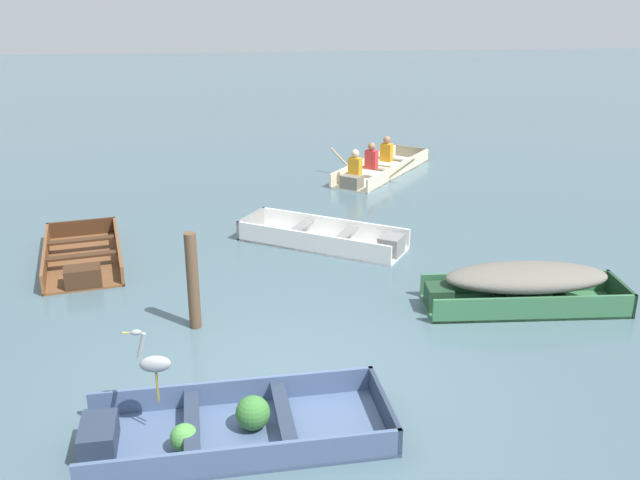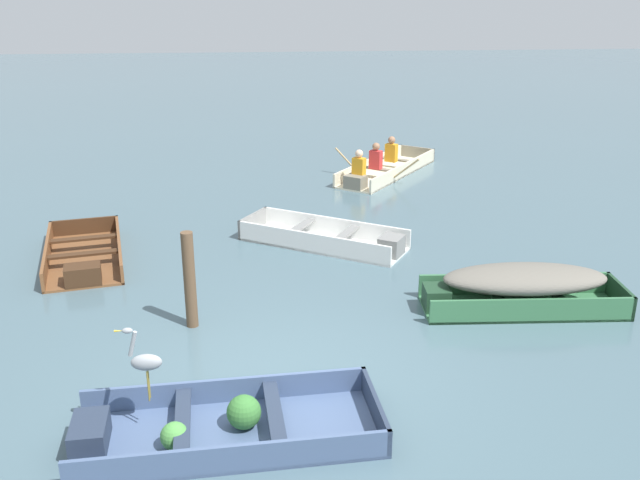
% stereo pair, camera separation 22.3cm
% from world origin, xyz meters
% --- Properties ---
extents(ground_plane, '(80.00, 80.00, 0.00)m').
position_xyz_m(ground_plane, '(0.00, 0.00, 0.00)').
color(ground_plane, '#47606B').
extents(dinghy_slate_blue_foreground, '(3.27, 1.49, 0.41)m').
position_xyz_m(dinghy_slate_blue_foreground, '(-0.66, -0.99, 0.12)').
color(dinghy_slate_blue_foreground, '#475B7F').
rests_on(dinghy_slate_blue_foreground, ground).
extents(skiff_green_near_moored, '(2.95, 1.10, 0.67)m').
position_xyz_m(skiff_green_near_moored, '(3.61, 1.74, 0.38)').
color(skiff_green_near_moored, '#387047').
rests_on(skiff_green_near_moored, ground).
extents(skiff_wooden_brown_mid_moored, '(1.72, 2.79, 0.33)m').
position_xyz_m(skiff_wooden_brown_mid_moored, '(-3.13, 4.15, 0.11)').
color(skiff_wooden_brown_mid_moored, brown).
rests_on(skiff_wooden_brown_mid_moored, ground).
extents(skiff_white_far_moored, '(3.07, 2.42, 0.37)m').
position_xyz_m(skiff_white_far_moored, '(1.10, 4.58, 0.13)').
color(skiff_white_far_moored, white).
rests_on(skiff_white_far_moored, ground).
extents(rowboat_cream_with_crew, '(2.93, 3.46, 0.90)m').
position_xyz_m(rowboat_cream_with_crew, '(2.87, 9.22, 0.20)').
color(rowboat_cream_with_crew, beige).
rests_on(rowboat_cream_with_crew, ground).
extents(heron_on_dinghy, '(0.45, 0.15, 0.84)m').
position_xyz_m(heron_on_dinghy, '(-1.37, -0.83, 0.88)').
color(heron_on_dinghy, olive).
rests_on(heron_on_dinghy, dinghy_slate_blue_foreground).
extents(mooring_post, '(0.16, 0.16, 1.38)m').
position_xyz_m(mooring_post, '(-1.12, 1.63, 0.69)').
color(mooring_post, brown).
rests_on(mooring_post, ground).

